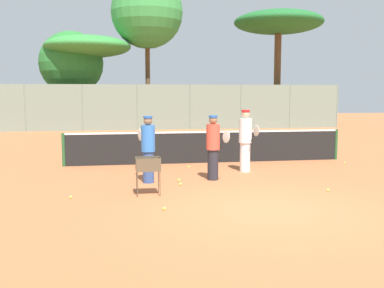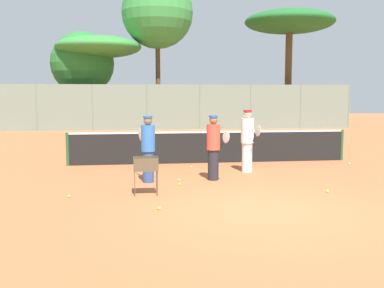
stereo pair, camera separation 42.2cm
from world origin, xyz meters
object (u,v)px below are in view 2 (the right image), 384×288
player_white_outfit (247,140)px  player_red_cap (148,148)px  tennis_net (210,146)px  parked_car (75,117)px  ball_cart (147,167)px  player_yellow_shirt (214,147)px

player_white_outfit → player_red_cap: size_ratio=1.06×
tennis_net → player_white_outfit: (0.80, -1.85, 0.40)m
tennis_net → parked_car: parked_car is taller
player_red_cap → ball_cart: bearing=156.9°
player_white_outfit → player_yellow_shirt: player_white_outfit is taller
parked_car → player_red_cap: bearing=-77.7°
tennis_net → player_white_outfit: player_white_outfit is taller
player_white_outfit → player_yellow_shirt: bearing=-65.4°
ball_cart → parked_car: (-4.26, 21.33, 0.02)m
tennis_net → parked_car: (-6.50, 16.86, 0.10)m
player_white_outfit → ball_cart: (-3.04, -2.62, -0.31)m
player_white_outfit → ball_cart: 4.02m
tennis_net → ball_cart: (-2.24, -4.47, 0.09)m
player_yellow_shirt → ball_cart: size_ratio=2.00×
player_white_outfit → ball_cart: bearing=-66.7°
player_yellow_shirt → ball_cart: 2.39m
player_white_outfit → player_red_cap: bearing=-85.7°
ball_cart → parked_car: parked_car is taller
player_white_outfit → player_red_cap: player_white_outfit is taller
tennis_net → player_yellow_shirt: (-0.41, -2.95, 0.35)m
tennis_net → parked_car: size_ratio=2.24×
parked_car → ball_cart: bearing=-78.7°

